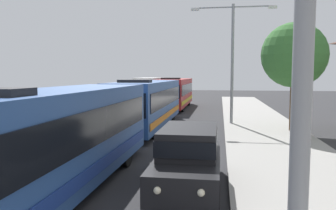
{
  "coord_description": "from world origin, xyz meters",
  "views": [
    {
      "loc": [
        3.3,
        3.11,
        3.47
      ],
      "look_at": [
        0.94,
        18.33,
        2.09
      ],
      "focal_mm": 35.97,
      "sensor_mm": 36.0,
      "label": 1
    }
  ],
  "objects_px": {
    "white_suv": "(189,156)",
    "roadside_tree": "(294,55)",
    "bus_second_in_line": "(149,102)",
    "bus_middle": "(175,92)",
    "box_truck_oncoming": "(148,91)",
    "streetlamp_mid": "(232,51)",
    "bus_lead": "(61,136)"
  },
  "relations": [
    {
      "from": "bus_second_in_line",
      "to": "white_suv",
      "type": "bearing_deg",
      "value": -72.22
    },
    {
      "from": "white_suv",
      "to": "streetlamp_mid",
      "type": "height_order",
      "value": "streetlamp_mid"
    },
    {
      "from": "white_suv",
      "to": "roadside_tree",
      "type": "distance_m",
      "value": 12.64
    },
    {
      "from": "bus_lead",
      "to": "white_suv",
      "type": "distance_m",
      "value": 3.83
    },
    {
      "from": "bus_middle",
      "to": "roadside_tree",
      "type": "distance_m",
      "value": 16.75
    },
    {
      "from": "bus_middle",
      "to": "streetlamp_mid",
      "type": "relative_size",
      "value": 1.43
    },
    {
      "from": "box_truck_oncoming",
      "to": "bus_middle",
      "type": "bearing_deg",
      "value": -27.39
    },
    {
      "from": "bus_second_in_line",
      "to": "streetlamp_mid",
      "type": "distance_m",
      "value": 6.69
    },
    {
      "from": "bus_middle",
      "to": "streetlamp_mid",
      "type": "xyz_separation_m",
      "value": [
        5.4,
        -11.32,
        3.4
      ]
    },
    {
      "from": "bus_lead",
      "to": "bus_second_in_line",
      "type": "xyz_separation_m",
      "value": [
        0.0,
        12.27,
        0.0
      ]
    },
    {
      "from": "bus_middle",
      "to": "streetlamp_mid",
      "type": "bearing_deg",
      "value": -64.51
    },
    {
      "from": "bus_lead",
      "to": "bus_middle",
      "type": "xyz_separation_m",
      "value": [
        0.0,
        25.6,
        0.0
      ]
    },
    {
      "from": "roadside_tree",
      "to": "bus_middle",
      "type": "bearing_deg",
      "value": 122.56
    },
    {
      "from": "bus_second_in_line",
      "to": "white_suv",
      "type": "distance_m",
      "value": 12.13
    },
    {
      "from": "white_suv",
      "to": "box_truck_oncoming",
      "type": "bearing_deg",
      "value": 104.76
    },
    {
      "from": "white_suv",
      "to": "box_truck_oncoming",
      "type": "height_order",
      "value": "box_truck_oncoming"
    },
    {
      "from": "bus_middle",
      "to": "white_suv",
      "type": "xyz_separation_m",
      "value": [
        3.7,
        -24.86,
        -0.66
      ]
    },
    {
      "from": "box_truck_oncoming",
      "to": "streetlamp_mid",
      "type": "height_order",
      "value": "streetlamp_mid"
    },
    {
      "from": "bus_second_in_line",
      "to": "bus_middle",
      "type": "relative_size",
      "value": 1.04
    },
    {
      "from": "white_suv",
      "to": "roadside_tree",
      "type": "bearing_deg",
      "value": 64.71
    },
    {
      "from": "bus_second_in_line",
      "to": "white_suv",
      "type": "relative_size",
      "value": 2.47
    },
    {
      "from": "streetlamp_mid",
      "to": "roadside_tree",
      "type": "bearing_deg",
      "value": -36.56
    },
    {
      "from": "bus_lead",
      "to": "bus_second_in_line",
      "type": "height_order",
      "value": "same"
    },
    {
      "from": "white_suv",
      "to": "roadside_tree",
      "type": "relative_size",
      "value": 0.76
    },
    {
      "from": "streetlamp_mid",
      "to": "roadside_tree",
      "type": "relative_size",
      "value": 1.26
    },
    {
      "from": "white_suv",
      "to": "roadside_tree",
      "type": "height_order",
      "value": "roadside_tree"
    },
    {
      "from": "bus_middle",
      "to": "box_truck_oncoming",
      "type": "relative_size",
      "value": 1.52
    },
    {
      "from": "white_suv",
      "to": "streetlamp_mid",
      "type": "distance_m",
      "value": 14.24
    },
    {
      "from": "box_truck_oncoming",
      "to": "streetlamp_mid",
      "type": "xyz_separation_m",
      "value": [
        8.7,
        -13.03,
        3.38
      ]
    },
    {
      "from": "bus_second_in_line",
      "to": "box_truck_oncoming",
      "type": "relative_size",
      "value": 1.59
    },
    {
      "from": "bus_lead",
      "to": "roadside_tree",
      "type": "xyz_separation_m",
      "value": [
        8.88,
        11.7,
        2.93
      ]
    },
    {
      "from": "box_truck_oncoming",
      "to": "bus_second_in_line",
      "type": "bearing_deg",
      "value": -77.62
    }
  ]
}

